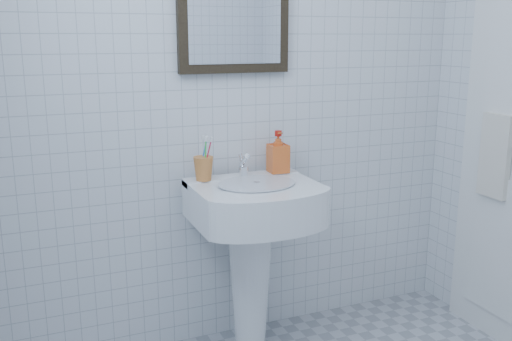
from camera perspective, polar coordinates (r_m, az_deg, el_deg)
name	(u,v)px	position (r m, az deg, el deg)	size (l,w,h in m)	color
wall_back	(242,70)	(2.55, -1.46, 10.00)	(2.20, 0.02, 2.50)	silver
washbasin	(252,239)	(2.49, -0.41, -6.86)	(0.52, 0.38, 0.81)	white
faucet	(244,167)	(2.48, -1.25, 0.37)	(0.04, 0.10, 0.11)	silver
toothbrush_cup	(204,169)	(2.43, -5.27, 0.19)	(0.08, 0.08, 0.10)	#CB7634
soap_dispenser	(278,152)	(2.55, 2.22, 1.89)	(0.08, 0.09, 0.19)	red
towel_ring	(502,116)	(2.77, 23.41, 5.02)	(0.18, 0.18, 0.01)	silver
hand_towel	(495,156)	(2.78, 22.79, 1.34)	(0.03, 0.16, 0.38)	silver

